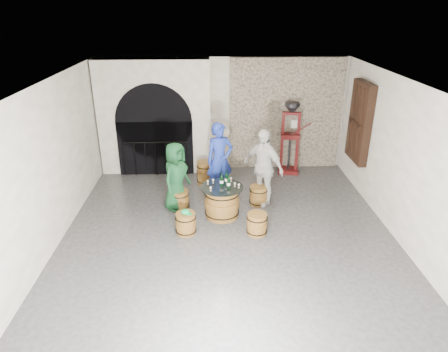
{
  "coord_description": "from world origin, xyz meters",
  "views": [
    {
      "loc": [
        -0.34,
        -7.14,
        4.57
      ],
      "look_at": [
        -0.07,
        0.88,
        1.05
      ],
      "focal_mm": 32.0,
      "sensor_mm": 36.0,
      "label": 1
    }
  ],
  "objects_px": {
    "wine_bottle_right": "(226,179)",
    "corking_press": "(290,133)",
    "barrel_stool_near_left": "(186,223)",
    "wine_bottle_left": "(222,180)",
    "barrel_table": "(222,202)",
    "person_blue": "(220,160)",
    "person_green": "(176,177)",
    "barrel_stool_near_right": "(257,224)",
    "barrel_stool_right": "(258,195)",
    "barrel_stool_far": "(220,187)",
    "barrel_stool_left": "(180,200)",
    "side_barrel": "(205,173)",
    "wine_bottle_center": "(229,183)",
    "person_white": "(263,167)"
  },
  "relations": [
    {
      "from": "barrel_table",
      "to": "barrel_stool_near_left",
      "type": "bearing_deg",
      "value": -137.8
    },
    {
      "from": "person_green",
      "to": "person_white",
      "type": "height_order",
      "value": "person_white"
    },
    {
      "from": "barrel_stool_far",
      "to": "side_barrel",
      "type": "distance_m",
      "value": 0.85
    },
    {
      "from": "wine_bottle_left",
      "to": "barrel_stool_right",
      "type": "bearing_deg",
      "value": 29.05
    },
    {
      "from": "barrel_stool_far",
      "to": "barrel_stool_near_right",
      "type": "height_order",
      "value": "same"
    },
    {
      "from": "barrel_table",
      "to": "wine_bottle_left",
      "type": "relative_size",
      "value": 2.98
    },
    {
      "from": "barrel_stool_right",
      "to": "person_green",
      "type": "height_order",
      "value": "person_green"
    },
    {
      "from": "barrel_table",
      "to": "corking_press",
      "type": "relative_size",
      "value": 0.47
    },
    {
      "from": "barrel_table",
      "to": "side_barrel",
      "type": "bearing_deg",
      "value": 102.15
    },
    {
      "from": "person_white",
      "to": "person_green",
      "type": "bearing_deg",
      "value": -130.83
    },
    {
      "from": "person_white",
      "to": "wine_bottle_center",
      "type": "bearing_deg",
      "value": -97.19
    },
    {
      "from": "corking_press",
      "to": "person_blue",
      "type": "bearing_deg",
      "value": -138.59
    },
    {
      "from": "corking_press",
      "to": "barrel_stool_near_right",
      "type": "bearing_deg",
      "value": -104.31
    },
    {
      "from": "barrel_stool_near_right",
      "to": "barrel_stool_near_left",
      "type": "bearing_deg",
      "value": 177.37
    },
    {
      "from": "barrel_stool_far",
      "to": "side_barrel",
      "type": "height_order",
      "value": "side_barrel"
    },
    {
      "from": "person_blue",
      "to": "person_white",
      "type": "bearing_deg",
      "value": -46.49
    },
    {
      "from": "barrel_stool_right",
      "to": "person_blue",
      "type": "relative_size",
      "value": 0.25
    },
    {
      "from": "wine_bottle_center",
      "to": "side_barrel",
      "type": "distance_m",
      "value": 2.05
    },
    {
      "from": "person_green",
      "to": "side_barrel",
      "type": "distance_m",
      "value": 1.64
    },
    {
      "from": "wine_bottle_center",
      "to": "wine_bottle_right",
      "type": "distance_m",
      "value": 0.23
    },
    {
      "from": "person_blue",
      "to": "side_barrel",
      "type": "xyz_separation_m",
      "value": [
        -0.37,
        0.69,
        -0.64
      ]
    },
    {
      "from": "wine_bottle_left",
      "to": "wine_bottle_center",
      "type": "distance_m",
      "value": 0.2
    },
    {
      "from": "barrel_stool_near_left",
      "to": "barrel_stool_left",
      "type": "bearing_deg",
      "value": 100.29
    },
    {
      "from": "person_green",
      "to": "wine_bottle_center",
      "type": "distance_m",
      "value": 1.3
    },
    {
      "from": "person_green",
      "to": "corking_press",
      "type": "height_order",
      "value": "corking_press"
    },
    {
      "from": "person_white",
      "to": "barrel_table",
      "type": "bearing_deg",
      "value": -104.57
    },
    {
      "from": "barrel_stool_right",
      "to": "person_white",
      "type": "distance_m",
      "value": 0.72
    },
    {
      "from": "person_green",
      "to": "person_white",
      "type": "xyz_separation_m",
      "value": [
        2.05,
        0.2,
        0.12
      ]
    },
    {
      "from": "person_green",
      "to": "person_white",
      "type": "bearing_deg",
      "value": -53.38
    },
    {
      "from": "barrel_table",
      "to": "barrel_stool_near_left",
      "type": "xyz_separation_m",
      "value": [
        -0.79,
        -0.72,
        -0.13
      ]
    },
    {
      "from": "barrel_stool_near_left",
      "to": "wine_bottle_left",
      "type": "distance_m",
      "value": 1.28
    },
    {
      "from": "barrel_stool_near_left",
      "to": "wine_bottle_center",
      "type": "relative_size",
      "value": 1.47
    },
    {
      "from": "side_barrel",
      "to": "corking_press",
      "type": "height_order",
      "value": "corking_press"
    },
    {
      "from": "barrel_stool_far",
      "to": "person_white",
      "type": "height_order",
      "value": "person_white"
    },
    {
      "from": "wine_bottle_right",
      "to": "corking_press",
      "type": "distance_m",
      "value": 3.05
    },
    {
      "from": "barrel_stool_far",
      "to": "corking_press",
      "type": "relative_size",
      "value": 0.23
    },
    {
      "from": "barrel_stool_near_right",
      "to": "person_blue",
      "type": "relative_size",
      "value": 0.25
    },
    {
      "from": "person_green",
      "to": "corking_press",
      "type": "distance_m",
      "value": 3.73
    },
    {
      "from": "barrel_stool_far",
      "to": "barrel_stool_right",
      "type": "relative_size",
      "value": 1.0
    },
    {
      "from": "barrel_stool_near_right",
      "to": "barrel_stool_right",
      "type": "bearing_deg",
      "value": 82.19
    },
    {
      "from": "person_green",
      "to": "side_barrel",
      "type": "xyz_separation_m",
      "value": [
        0.66,
        1.41,
        -0.51
      ]
    },
    {
      "from": "wine_bottle_left",
      "to": "corking_press",
      "type": "relative_size",
      "value": 0.16
    },
    {
      "from": "barrel_stool_right",
      "to": "corking_press",
      "type": "xyz_separation_m",
      "value": [
        1.09,
        1.97,
        0.96
      ]
    },
    {
      "from": "person_white",
      "to": "corking_press",
      "type": "xyz_separation_m",
      "value": [
        1.0,
        1.91,
        0.24
      ]
    },
    {
      "from": "barrel_table",
      "to": "person_blue",
      "type": "xyz_separation_m",
      "value": [
        -0.02,
        1.13,
        0.58
      ]
    },
    {
      "from": "barrel_stool_right",
      "to": "person_blue",
      "type": "bearing_deg",
      "value": 148.4
    },
    {
      "from": "barrel_stool_near_right",
      "to": "barrel_stool_far",
      "type": "bearing_deg",
      "value": 111.8
    },
    {
      "from": "wine_bottle_right",
      "to": "side_barrel",
      "type": "relative_size",
      "value": 0.51
    },
    {
      "from": "barrel_stool_far",
      "to": "barrel_stool_right",
      "type": "height_order",
      "value": "same"
    },
    {
      "from": "barrel_table",
      "to": "barrel_stool_left",
      "type": "relative_size",
      "value": 2.02
    }
  ]
}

